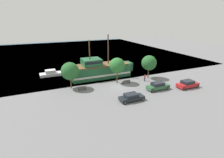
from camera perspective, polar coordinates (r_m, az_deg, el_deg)
ground_plane at (r=38.27m, az=2.13°, el=-2.47°), size 160.00×160.00×0.00m
water_surface at (r=78.78m, az=-12.12°, el=8.57°), size 80.00×80.00×0.00m
pirate_ship at (r=43.97m, az=-3.96°, el=3.05°), size 16.07×5.17×10.44m
moored_boat_dockside at (r=54.62m, az=1.92°, el=5.02°), size 5.00×2.45×1.83m
moored_boat_outer at (r=47.96m, az=-18.99°, el=1.75°), size 6.29×2.36×1.54m
parked_car_curb_front at (r=31.91m, az=6.38°, el=-5.89°), size 4.54×1.94×1.37m
parked_car_curb_mid at (r=40.82m, az=23.47°, el=-1.53°), size 4.83×2.00×1.61m
parked_car_curb_rear at (r=37.61m, az=14.77°, el=-2.24°), size 4.89×1.83×1.61m
fire_hydrant at (r=40.69m, az=14.91°, el=-1.16°), size 0.42×0.25×0.76m
bench_promenade_east at (r=36.72m, az=-9.76°, el=-3.00°), size 1.53×0.45×0.85m
bench_promenade_west at (r=39.97m, az=4.67°, el=-0.87°), size 1.82×0.45×0.85m
pedestrian_walking_near at (r=41.96m, az=10.65°, el=0.38°), size 0.32×0.32×1.61m
tree_row_east at (r=37.17m, az=-13.55°, el=2.48°), size 3.74×3.74×5.65m
tree_row_mideast at (r=39.25m, az=1.68°, el=4.38°), size 3.53×3.53×5.85m
tree_row_midwest at (r=43.49m, az=11.99°, el=5.16°), size 3.64×3.64×5.69m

